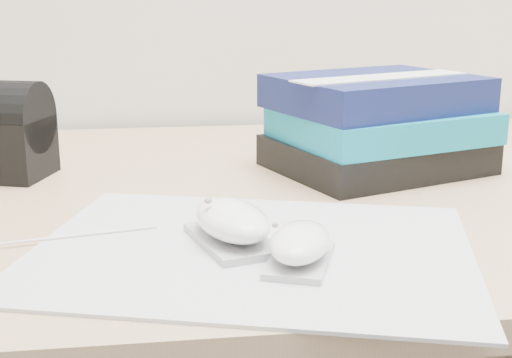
{
  "coord_description": "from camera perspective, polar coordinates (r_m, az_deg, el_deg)",
  "views": [
    {
      "loc": [
        -0.22,
        0.73,
        0.97
      ],
      "look_at": [
        -0.12,
        1.46,
        0.77
      ],
      "focal_mm": 50.0,
      "sensor_mm": 36.0,
      "label": 1
    }
  ],
  "objects": [
    {
      "name": "desk",
      "position": [
        1.05,
        4.97,
        -11.72
      ],
      "size": [
        1.6,
        0.8,
        0.73
      ],
      "color": "tan",
      "rests_on": "ground"
    },
    {
      "name": "mousepad",
      "position": [
        0.67,
        -0.31,
        -5.67
      ],
      "size": [
        0.48,
        0.42,
        0.0
      ],
      "primitive_type": "cube",
      "rotation": [
        0.0,
        0.0,
        -0.29
      ],
      "color": "#9FA0A7",
      "rests_on": "desk"
    },
    {
      "name": "mouse_rear",
      "position": [
        0.67,
        -1.94,
        -3.57
      ],
      "size": [
        0.09,
        0.12,
        0.05
      ],
      "color": "#A4A4A7",
      "rests_on": "mousepad"
    },
    {
      "name": "mouse_front",
      "position": [
        0.63,
        3.54,
        -5.3
      ],
      "size": [
        0.08,
        0.11,
        0.04
      ],
      "color": "#AEAEB0",
      "rests_on": "mousepad"
    },
    {
      "name": "usb_cable",
      "position": [
        0.71,
        -16.12,
        -4.59
      ],
      "size": [
        0.2,
        0.04,
        0.0
      ],
      "primitive_type": "cylinder",
      "rotation": [
        0.0,
        1.57,
        0.21
      ],
      "color": "white",
      "rests_on": "mousepad"
    },
    {
      "name": "book_stack",
      "position": [
        0.97,
        9.71,
        4.36
      ],
      "size": [
        0.31,
        0.28,
        0.13
      ],
      "color": "black",
      "rests_on": "desk"
    }
  ]
}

